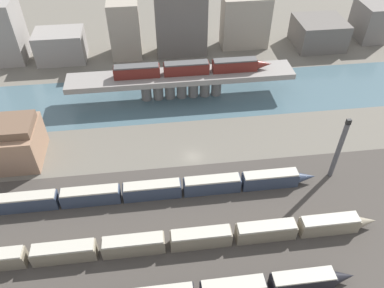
{
  "coord_description": "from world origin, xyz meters",
  "views": [
    {
      "loc": [
        -8.42,
        -66.86,
        64.45
      ],
      "look_at": [
        0.0,
        1.31,
        3.13
      ],
      "focal_mm": 35.0,
      "sensor_mm": 36.0,
      "label": 1
    }
  ],
  "objects_px": {
    "train_yard_far": "(128,193)",
    "train_yard_mid": "(107,248)",
    "train_on_bridge": "(192,68)",
    "signal_tower": "(339,150)"
  },
  "relations": [
    {
      "from": "train_yard_far",
      "to": "train_yard_mid",
      "type": "bearing_deg",
      "value": -106.48
    },
    {
      "from": "train_on_bridge",
      "to": "train_yard_far",
      "type": "distance_m",
      "value": 43.23
    },
    {
      "from": "train_on_bridge",
      "to": "train_yard_mid",
      "type": "distance_m",
      "value": 57.01
    },
    {
      "from": "train_on_bridge",
      "to": "train_yard_far",
      "type": "height_order",
      "value": "train_on_bridge"
    },
    {
      "from": "train_on_bridge",
      "to": "signal_tower",
      "type": "relative_size",
      "value": 2.75
    },
    {
      "from": "train_yard_mid",
      "to": "signal_tower",
      "type": "height_order",
      "value": "signal_tower"
    },
    {
      "from": "train_yard_mid",
      "to": "signal_tower",
      "type": "xyz_separation_m",
      "value": [
        51.22,
        14.9,
        6.19
      ]
    },
    {
      "from": "train_yard_mid",
      "to": "train_yard_far",
      "type": "xyz_separation_m",
      "value": [
        4.0,
        13.51,
        0.05
      ]
    },
    {
      "from": "train_on_bridge",
      "to": "train_yard_mid",
      "type": "relative_size",
      "value": 0.42
    },
    {
      "from": "train_on_bridge",
      "to": "train_yard_mid",
      "type": "xyz_separation_m",
      "value": [
        -22.91,
        -51.63,
        -7.71
      ]
    }
  ]
}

